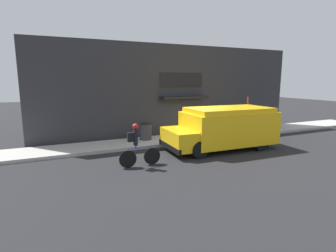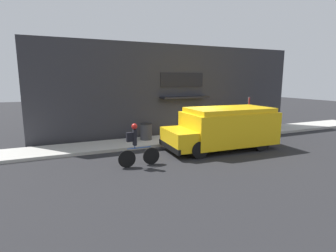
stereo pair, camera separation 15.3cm
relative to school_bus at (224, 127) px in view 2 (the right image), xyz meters
The scene contains 7 objects.
ground_plane 1.94m from the school_bus, 112.78° to the left, with size 70.00×70.00×0.00m, color #232326.
sidewalk 2.79m from the school_bus, 103.88° to the left, with size 28.00×2.09×0.15m.
storefront 4.33m from the school_bus, 98.91° to the left, with size 16.83×0.97×5.45m.
school_bus is the anchor object (origin of this frame).
cyclist 4.86m from the school_bus, 168.95° to the right, with size 1.70×0.23×1.72m.
stop_sign_post 3.66m from the school_bus, 31.24° to the left, with size 0.45×0.45×2.22m.
trash_bin 4.20m from the school_bus, 137.66° to the left, with size 0.65×0.65×0.90m.
Camera 2 is at (-6.96, -12.01, 3.37)m, focal length 28.00 mm.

